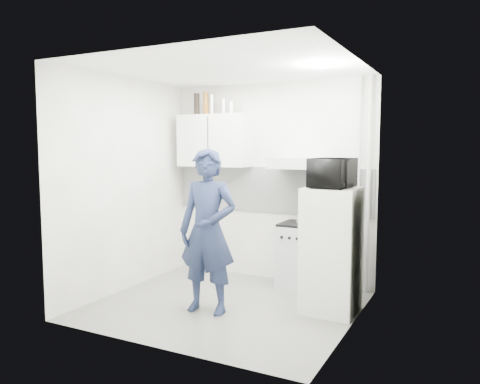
% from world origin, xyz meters
% --- Properties ---
extents(floor, '(2.80, 2.80, 0.00)m').
position_xyz_m(floor, '(0.00, 0.00, 0.00)').
color(floor, slate).
rests_on(floor, ground).
extents(ceiling, '(2.80, 2.80, 0.00)m').
position_xyz_m(ceiling, '(0.00, 0.00, 2.60)').
color(ceiling, white).
rests_on(ceiling, wall_back).
extents(wall_back, '(2.80, 0.00, 2.80)m').
position_xyz_m(wall_back, '(0.00, 1.25, 1.30)').
color(wall_back, white).
rests_on(wall_back, floor).
extents(wall_left, '(0.00, 2.60, 2.60)m').
position_xyz_m(wall_left, '(-1.40, 0.00, 1.30)').
color(wall_left, white).
rests_on(wall_left, floor).
extents(wall_right, '(0.00, 2.60, 2.60)m').
position_xyz_m(wall_right, '(1.40, 0.00, 1.30)').
color(wall_right, white).
rests_on(wall_right, floor).
extents(person, '(0.68, 0.48, 1.75)m').
position_xyz_m(person, '(-0.07, -0.25, 0.88)').
color(person, '#1C2643').
rests_on(person, floor).
extents(stove, '(0.50, 0.50, 0.80)m').
position_xyz_m(stove, '(0.52, 1.00, 0.40)').
color(stove, '#BBBBBB').
rests_on(stove, floor).
extents(fridge, '(0.56, 0.56, 1.34)m').
position_xyz_m(fridge, '(1.10, 0.35, 0.67)').
color(fridge, white).
rests_on(fridge, floor).
extents(stove_top, '(0.48, 0.48, 0.03)m').
position_xyz_m(stove_top, '(0.52, 1.00, 0.81)').
color(stove_top, black).
rests_on(stove_top, stove).
extents(saucepan, '(0.18, 0.18, 0.10)m').
position_xyz_m(saucepan, '(0.54, 1.03, 0.88)').
color(saucepan, silver).
rests_on(saucepan, stove_top).
extents(microwave, '(0.57, 0.40, 0.31)m').
position_xyz_m(microwave, '(1.10, 0.35, 1.49)').
color(microwave, black).
rests_on(microwave, fridge).
extents(bottle_b, '(0.08, 0.08, 0.30)m').
position_xyz_m(bottle_b, '(-1.03, 1.07, 2.35)').
color(bottle_b, black).
rests_on(bottle_b, upper_cabinet).
extents(bottle_c, '(0.07, 0.07, 0.30)m').
position_xyz_m(bottle_c, '(-0.88, 1.07, 2.35)').
color(bottle_c, brown).
rests_on(bottle_c, upper_cabinet).
extents(bottle_d, '(0.06, 0.06, 0.27)m').
position_xyz_m(bottle_d, '(-0.79, 1.07, 2.33)').
color(bottle_d, silver).
rests_on(bottle_d, upper_cabinet).
extents(canister_a, '(0.08, 0.08, 0.20)m').
position_xyz_m(canister_a, '(-0.61, 1.07, 2.30)').
color(canister_a, silver).
rests_on(canister_a, upper_cabinet).
extents(canister_b, '(0.09, 0.09, 0.16)m').
position_xyz_m(canister_b, '(-0.50, 1.07, 2.28)').
color(canister_b, silver).
rests_on(canister_b, upper_cabinet).
extents(upper_cabinet, '(1.00, 0.35, 0.70)m').
position_xyz_m(upper_cabinet, '(-0.75, 1.07, 1.85)').
color(upper_cabinet, white).
rests_on(upper_cabinet, wall_back).
extents(range_hood, '(0.60, 0.50, 0.14)m').
position_xyz_m(range_hood, '(0.45, 1.00, 1.57)').
color(range_hood, '#BBBBBB').
rests_on(range_hood, wall_back).
extents(backsplash, '(2.74, 0.03, 0.60)m').
position_xyz_m(backsplash, '(0.00, 1.24, 1.20)').
color(backsplash, white).
rests_on(backsplash, wall_back).
extents(pipe_a, '(0.05, 0.05, 2.60)m').
position_xyz_m(pipe_a, '(1.30, 1.17, 1.30)').
color(pipe_a, '#BBBBBB').
rests_on(pipe_a, floor).
extents(pipe_b, '(0.04, 0.04, 2.60)m').
position_xyz_m(pipe_b, '(1.18, 1.17, 1.30)').
color(pipe_b, '#BBBBBB').
rests_on(pipe_b, floor).
extents(ceiling_spot_fixture, '(0.10, 0.10, 0.02)m').
position_xyz_m(ceiling_spot_fixture, '(1.00, 0.20, 2.57)').
color(ceiling_spot_fixture, white).
rests_on(ceiling_spot_fixture, ceiling).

